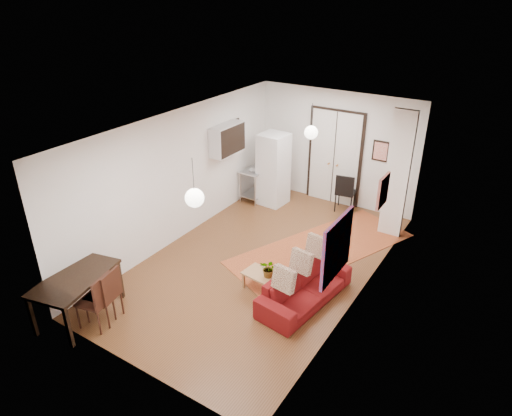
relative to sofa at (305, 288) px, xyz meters
The scene contains 27 objects.
floor 1.54m from the sofa, 152.19° to the left, with size 7.00×7.00×0.00m, color brown.
ceiling 3.02m from the sofa, 152.19° to the left, with size 4.20×7.00×0.02m, color silver.
wall_back 4.56m from the sofa, 107.64° to the left, with size 4.20×0.02×2.90m, color white.
wall_front 3.31m from the sofa, 115.57° to the right, with size 4.20×0.02×2.90m, color white.
wall_left 3.70m from the sofa, 168.40° to the left, with size 0.02×7.00×2.90m, color white.
wall_right 1.56m from the sofa, 42.75° to the left, with size 0.02×7.00×2.90m, color white.
double_doors 4.46m from the sofa, 107.82° to the left, with size 1.44×0.06×2.50m, color white.
stub_partition 3.49m from the sofa, 81.04° to the left, with size 0.50×0.10×2.90m, color white.
wall_cabinet 4.25m from the sofa, 145.90° to the left, with size 0.35×1.00×0.70m, color silver.
painting_popart 1.64m from the sofa, 36.43° to the right, with size 0.05×1.00×1.00m, color red.
painting_abstract 2.26m from the sofa, 63.88° to the left, with size 0.05×0.50×0.60m, color beige.
poster_back 4.38m from the sofa, 92.56° to the left, with size 0.40×0.03×0.50m, color red.
print_left 4.66m from the sofa, 141.55° to the left, with size 0.03×0.44×0.54m, color #90613C.
pendant_back 3.60m from the sofa, 116.30° to the left, with size 0.30×0.30×0.80m.
pendant_front 2.70m from the sofa, 135.92° to the right, with size 0.30×0.30×0.80m.
kilim_rug 1.92m from the sofa, 105.55° to the left, with size 1.58×4.21×0.01m, color #C46231.
sofa is the anchor object (origin of this frame).
coffee_table 0.79m from the sofa, behind, with size 0.84×0.53×0.35m.
potted_plant 0.73m from the sofa, 168.70° to the right, with size 0.31×0.27×0.35m, color #285A2C.
kitchen_counter 4.55m from the sofa, 132.79° to the left, with size 0.59×1.13×0.85m.
bowl 4.37m from the sofa, 135.48° to the left, with size 0.20×0.20×0.05m, color white.
soap_bottle 4.78m from the sofa, 130.73° to the left, with size 0.08×0.08×0.18m, color #518CB0.
fridge 4.20m from the sofa, 128.66° to the left, with size 0.66×0.66×1.86m, color white.
dining_table 3.96m from the sofa, 141.62° to the right, with size 1.12×1.60×0.81m.
dining_chair_near 3.45m from the sofa, 140.94° to the right, with size 0.56×0.72×1.00m.
dining_chair_far 3.56m from the sofa, 138.70° to the right, with size 0.56×0.72×1.00m.
black_side_chair 4.05m from the sofa, 102.00° to the left, with size 0.53×0.53×0.99m.
Camera 1 is at (4.19, -6.82, 5.23)m, focal length 32.00 mm.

